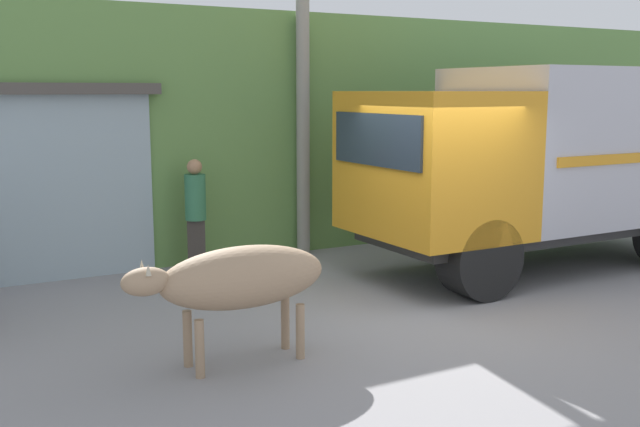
{
  "coord_description": "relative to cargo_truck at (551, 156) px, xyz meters",
  "views": [
    {
      "loc": [
        -5.65,
        -7.39,
        2.69
      ],
      "look_at": [
        -1.51,
        0.04,
        1.29
      ],
      "focal_mm": 42.0,
      "sensor_mm": 36.0,
      "label": 1
    }
  ],
  "objects": [
    {
      "name": "ground_plane",
      "position": [
        -2.95,
        -0.8,
        -1.72
      ],
      "size": [
        60.0,
        60.0,
        0.0
      ],
      "primitive_type": "plane",
      "color": "gray"
    },
    {
      "name": "hillside_embankment",
      "position": [
        -2.95,
        5.47,
        0.26
      ],
      "size": [
        32.0,
        5.33,
        3.96
      ],
      "color": "#608C47",
      "rests_on": "ground_plane"
    },
    {
      "name": "cargo_truck",
      "position": [
        0.0,
        0.0,
        0.0
      ],
      "size": [
        6.17,
        2.38,
        3.03
      ],
      "rotation": [
        0.0,
        0.0,
        0.03
      ],
      "color": "#2D2D2D",
      "rests_on": "ground_plane"
    },
    {
      "name": "brown_cow",
      "position": [
        -5.81,
        -1.57,
        -0.85
      ],
      "size": [
        2.08,
        0.62,
        1.19
      ],
      "rotation": [
        0.0,
        0.0,
        0.19
      ],
      "color": "#9E7F60",
      "rests_on": "ground_plane"
    },
    {
      "name": "pedestrian_on_hill",
      "position": [
        -4.85,
        2.34,
        -0.78
      ],
      "size": [
        0.4,
        0.4,
        1.69
      ],
      "rotation": [
        0.0,
        0.0,
        2.79
      ],
      "color": "#38332D",
      "rests_on": "ground_plane"
    },
    {
      "name": "utility_pole",
      "position": [
        -2.89,
        2.61,
        1.24
      ],
      "size": [
        0.9,
        0.22,
        5.68
      ],
      "color": "gray",
      "rests_on": "ground_plane"
    }
  ]
}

